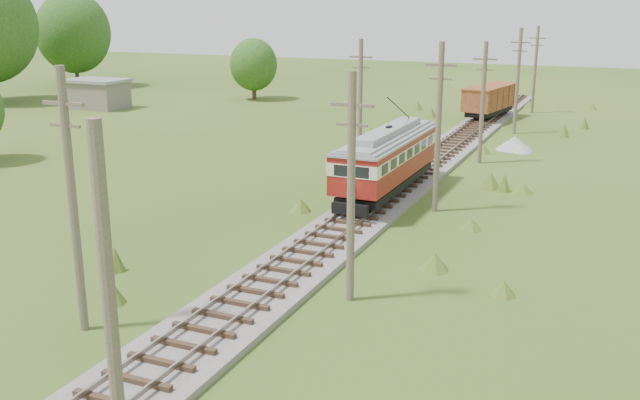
% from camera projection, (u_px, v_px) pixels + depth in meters
% --- Properties ---
extents(railbed_main, '(3.60, 96.00, 0.57)m').
position_uv_depth(railbed_main, '(395.00, 189.00, 42.39)').
color(railbed_main, '#605B54').
rests_on(railbed_main, ground).
extents(streetcar, '(2.80, 11.79, 5.37)m').
position_uv_depth(streetcar, '(388.00, 155.00, 40.44)').
color(streetcar, black).
rests_on(streetcar, ground).
extents(gondola, '(4.01, 8.55, 2.73)m').
position_uv_depth(gondola, '(490.00, 99.00, 68.08)').
color(gondola, black).
rests_on(gondola, ground).
extents(gravel_pile, '(2.84, 3.01, 1.03)m').
position_uv_depth(gravel_pile, '(515.00, 144.00, 54.48)').
color(gravel_pile, gray).
rests_on(gravel_pile, ground).
extents(utility_pole_r_1, '(0.30, 0.30, 8.80)m').
position_uv_depth(utility_pole_r_1, '(112.00, 333.00, 14.44)').
color(utility_pole_r_1, brown).
rests_on(utility_pole_r_1, ground).
extents(utility_pole_r_2, '(1.60, 0.30, 8.60)m').
position_uv_depth(utility_pole_r_2, '(351.00, 187.00, 25.85)').
color(utility_pole_r_2, brown).
rests_on(utility_pole_r_2, ground).
extents(utility_pole_r_3, '(1.60, 0.30, 9.00)m').
position_uv_depth(utility_pole_r_3, '(438.00, 126.00, 37.33)').
color(utility_pole_r_3, brown).
rests_on(utility_pole_r_3, ground).
extents(utility_pole_r_4, '(1.60, 0.30, 8.40)m').
position_uv_depth(utility_pole_r_4, '(483.00, 102.00, 48.98)').
color(utility_pole_r_4, brown).
rests_on(utility_pole_r_4, ground).
extents(utility_pole_r_5, '(1.60, 0.30, 8.90)m').
position_uv_depth(utility_pole_r_5, '(518.00, 80.00, 60.26)').
color(utility_pole_r_5, brown).
rests_on(utility_pole_r_5, ground).
extents(utility_pole_r_6, '(1.60, 0.30, 8.70)m').
position_uv_depth(utility_pole_r_6, '(535.00, 69.00, 71.85)').
color(utility_pole_r_6, brown).
rests_on(utility_pole_r_6, ground).
extents(utility_pole_l_a, '(1.60, 0.30, 9.00)m').
position_uv_depth(utility_pole_l_a, '(72.00, 200.00, 23.37)').
color(utility_pole_l_a, brown).
rests_on(utility_pole_l_a, ground).
extents(utility_pole_l_b, '(1.60, 0.30, 8.60)m').
position_uv_depth(utility_pole_l_b, '(360.00, 102.00, 48.30)').
color(utility_pole_l_b, brown).
rests_on(utility_pole_l_b, ground).
extents(tree_left_5, '(9.66, 9.66, 12.44)m').
position_uv_depth(tree_left_5, '(73.00, 33.00, 93.86)').
color(tree_left_5, '#38281C').
rests_on(tree_left_5, ground).
extents(tree_mid_a, '(5.46, 5.46, 7.03)m').
position_uv_depth(tree_mid_a, '(254.00, 65.00, 82.17)').
color(tree_mid_a, '#38281C').
rests_on(tree_mid_a, ground).
extents(shed, '(6.40, 4.40, 3.10)m').
position_uv_depth(shed, '(97.00, 93.00, 75.94)').
color(shed, slate).
rests_on(shed, ground).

